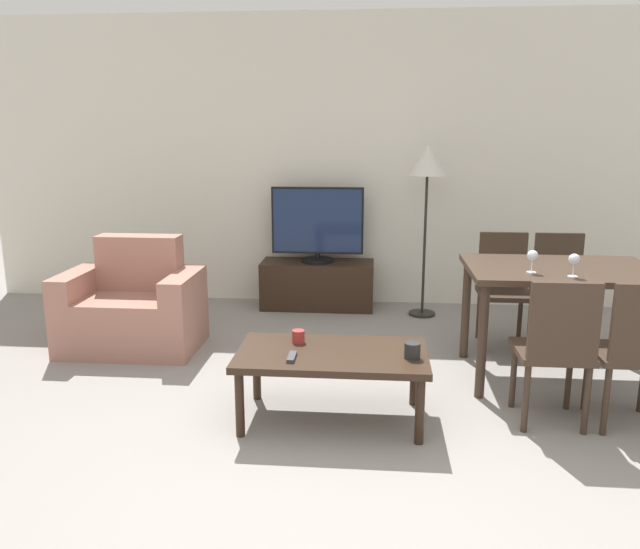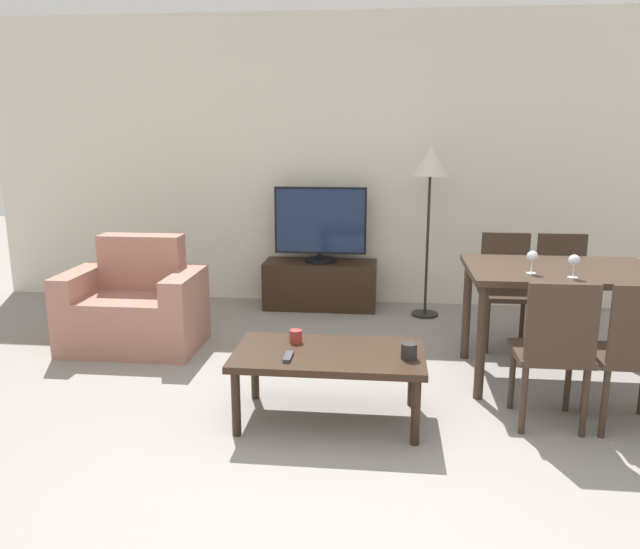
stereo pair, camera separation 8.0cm
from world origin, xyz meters
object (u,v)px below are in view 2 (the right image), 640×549
at_px(dining_chair_far, 563,285).
at_px(wine_glass_left, 574,262).
at_px(wine_glass_center, 532,258).
at_px(floor_lamp, 430,169).
at_px(cup_colored_far, 296,336).
at_px(dining_table, 562,283).
at_px(dining_chair_near, 554,347).
at_px(dining_chair_far_left, 506,284).
at_px(remote_primary, 288,357).
at_px(coffee_table, 329,359).
at_px(armchair, 135,308).
at_px(tv_stand, 320,285).
at_px(dining_chair_near_right, 635,350).
at_px(tv, 320,225).
at_px(cup_white_near, 409,351).

xyz_separation_m(dining_chair_far, wine_glass_left, (-0.23, -1.02, 0.39)).
relative_size(dining_chair_far, wine_glass_center, 5.92).
relative_size(floor_lamp, cup_colored_far, 20.29).
relative_size(dining_table, wine_glass_center, 8.34).
relative_size(dining_chair_near, dining_chair_far_left, 1.00).
height_order(remote_primary, wine_glass_left, wine_glass_left).
bearing_deg(coffee_table, armchair, 145.26).
distance_m(dining_chair_far_left, floor_lamp, 1.23).
bearing_deg(tv_stand, remote_primary, -87.98).
distance_m(dining_chair_far, wine_glass_center, 1.11).
bearing_deg(cup_colored_far, dining_table, 20.32).
bearing_deg(dining_chair_near, dining_chair_far, 73.71).
relative_size(dining_chair_near_right, wine_glass_left, 5.92).
relative_size(armchair, dining_chair_near_right, 1.17).
bearing_deg(tv, wine_glass_left, -47.66).
bearing_deg(tv, armchair, -136.44).
bearing_deg(cup_white_near, dining_chair_near_right, 4.27).
relative_size(tv_stand, cup_white_near, 11.82).
relative_size(tv, dining_chair_near_right, 0.99).
distance_m(dining_chair_near, wine_glass_center, 0.66).
distance_m(dining_chair_near_right, floor_lamp, 2.52).
distance_m(tv, coffee_table, 2.42).
height_order(dining_chair_far, wine_glass_center, wine_glass_center).
xyz_separation_m(coffee_table, wine_glass_left, (1.43, 0.46, 0.50)).
bearing_deg(dining_chair_near_right, floor_lamp, 114.60).
relative_size(tv_stand, coffee_table, 0.97).
distance_m(tv_stand, wine_glass_left, 2.65).
bearing_deg(tv_stand, tv, -90.00).
relative_size(tv_stand, dining_chair_near_right, 1.22).
bearing_deg(wine_glass_left, tv, 132.34).
bearing_deg(wine_glass_center, floor_lamp, 108.09).
bearing_deg(dining_table, armchair, 173.27).
bearing_deg(tv_stand, armchair, -136.39).
bearing_deg(dining_table, wine_glass_center, -140.83).
xyz_separation_m(tv_stand, dining_chair_far_left, (1.54, -0.88, 0.26)).
bearing_deg(floor_lamp, tv_stand, 170.04).
height_order(dining_chair_far_left, cup_white_near, dining_chair_far_left).
distance_m(cup_colored_far, wine_glass_center, 1.54).
xyz_separation_m(cup_white_near, wine_glass_left, (0.98, 0.52, 0.41)).
bearing_deg(wine_glass_left, dining_chair_near, -113.83).
distance_m(dining_table, wine_glass_center, 0.37).
height_order(dining_chair_far_left, cup_colored_far, dining_chair_far_left).
height_order(armchair, tv_stand, armchair).
bearing_deg(coffee_table, wine_glass_center, 24.68).
relative_size(tv_stand, cup_colored_far, 13.98).
bearing_deg(dining_chair_near_right, cup_white_near, -175.73).
bearing_deg(floor_lamp, wine_glass_center, -71.91).
distance_m(tv_stand, floor_lamp, 1.48).
relative_size(dining_chair_near, wine_glass_center, 5.92).
bearing_deg(wine_glass_center, dining_chair_near, -86.65).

